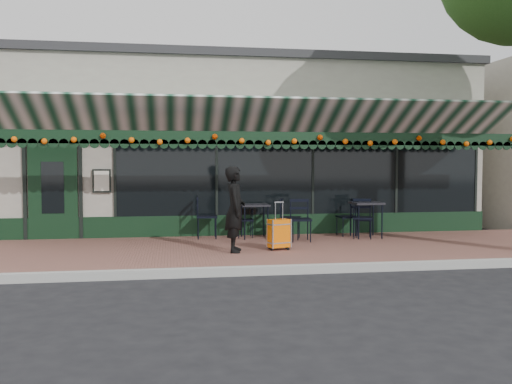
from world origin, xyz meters
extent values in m
plane|color=black|center=(0.00, 0.00, 0.00)|extent=(80.00, 80.00, 0.00)
cube|color=brown|center=(0.00, 2.00, 0.07)|extent=(18.00, 4.00, 0.15)
cube|color=#9E9E99|center=(0.00, -0.08, 0.07)|extent=(18.00, 0.16, 0.15)
cube|color=gray|center=(0.00, 8.00, 2.25)|extent=(12.00, 8.00, 4.50)
cube|color=black|center=(1.20, 3.98, 1.65)|extent=(9.20, 0.04, 2.00)
cube|color=black|center=(-4.80, 3.98, 1.25)|extent=(1.10, 0.07, 2.20)
cube|color=silver|center=(-3.70, 3.94, 1.50)|extent=(0.42, 0.04, 0.55)
cube|color=black|center=(0.00, 2.52, 2.46)|extent=(12.00, 0.03, 0.28)
cylinder|color=orange|center=(0.00, 2.46, 2.44)|extent=(11.60, 0.12, 0.12)
imported|color=black|center=(-0.84, 1.49, 1.00)|extent=(0.48, 0.66, 1.70)
cube|color=orange|center=(0.07, 1.61, 0.49)|extent=(0.48, 0.36, 0.57)
cube|color=black|center=(0.07, 1.61, 0.18)|extent=(0.48, 0.36, 0.06)
cube|color=silver|center=(0.07, 1.61, 0.95)|extent=(0.19, 0.09, 0.35)
cube|color=black|center=(2.48, 3.10, 0.97)|extent=(0.68, 0.68, 0.05)
cylinder|color=black|center=(2.19, 2.82, 0.55)|extent=(0.03, 0.03, 0.80)
cylinder|color=black|center=(2.76, 2.82, 0.55)|extent=(0.03, 0.03, 0.80)
cylinder|color=black|center=(2.19, 3.39, 0.55)|extent=(0.03, 0.03, 0.80)
cylinder|color=black|center=(2.76, 3.39, 0.55)|extent=(0.03, 0.03, 0.80)
cube|color=black|center=(-0.16, 3.42, 0.93)|extent=(0.65, 0.65, 0.04)
cylinder|color=black|center=(-0.43, 3.14, 0.53)|extent=(0.03, 0.03, 0.76)
cylinder|color=black|center=(0.12, 3.14, 0.53)|extent=(0.03, 0.03, 0.76)
cylinder|color=black|center=(-0.43, 3.69, 0.53)|extent=(0.03, 0.03, 0.76)
cylinder|color=black|center=(0.12, 3.69, 0.53)|extent=(0.03, 0.03, 0.76)
camera|label=1|loc=(-2.09, -9.13, 1.90)|focal=38.00mm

